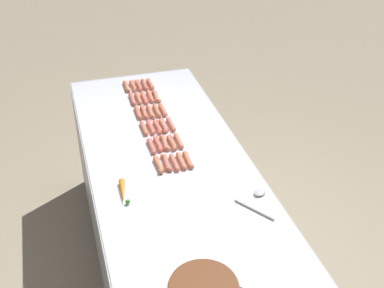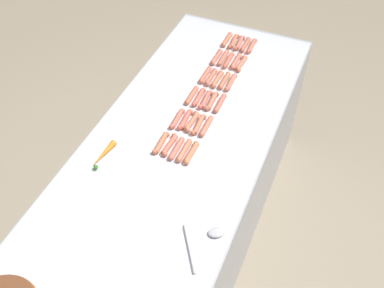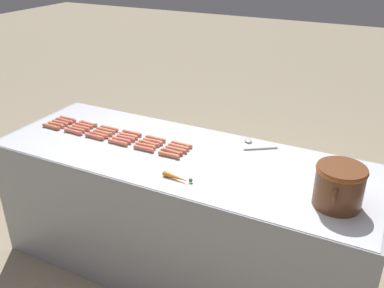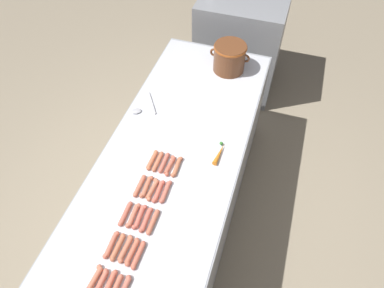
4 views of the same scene
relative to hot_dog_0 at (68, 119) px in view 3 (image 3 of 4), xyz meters
The scene contains 35 objects.
ground_plane 1.34m from the hot_dog_0, 84.37° to the left, with size 20.00×20.00×0.00m, color gray.
griddle_counter 1.10m from the hot_dog_0, 84.37° to the left, with size 0.86×2.42×0.87m.
hot_dog_0 is the anchor object (origin of this frame).
hot_dog_1 0.19m from the hot_dog_0, 89.23° to the left, with size 0.04×0.16×0.03m.
hot_dog_2 0.38m from the hot_dog_0, 89.67° to the left, with size 0.03×0.16×0.03m.
hot_dog_3 0.56m from the hot_dog_0, 90.28° to the left, with size 0.03×0.16×0.03m.
hot_dog_4 0.75m from the hot_dog_0, 89.98° to the left, with size 0.03×0.16×0.03m.
hot_dog_5 0.95m from the hot_dog_0, 89.96° to the left, with size 0.03×0.16×0.03m.
hot_dog_6 0.04m from the hot_dog_0, ahead, with size 0.03×0.16×0.03m.
hot_dog_7 0.19m from the hot_dog_0, 77.68° to the left, with size 0.03×0.16×0.03m.
hot_dog_8 0.38m from the hot_dog_0, 83.85° to the left, with size 0.03×0.16×0.03m.
hot_dog_9 0.57m from the hot_dog_0, 85.69° to the left, with size 0.03×0.16×0.03m.
hot_dog_10 0.76m from the hot_dog_0, 86.88° to the left, with size 0.04×0.16×0.03m.
hot_dog_11 0.95m from the hot_dog_0, 87.68° to the left, with size 0.03×0.16×0.03m.
hot_dog_12 0.08m from the hot_dog_0, ahead, with size 0.04×0.16×0.03m.
hot_dog_13 0.21m from the hot_dog_0, 66.66° to the left, with size 0.03×0.16×0.03m.
hot_dog_14 0.39m from the hot_dog_0, 77.91° to the left, with size 0.03×0.16×0.03m.
hot_dog_15 0.57m from the hot_dog_0, 82.04° to the left, with size 0.04×0.16×0.03m.
hot_dog_16 0.75m from the hot_dog_0, 83.84° to the left, with size 0.04×0.16×0.03m.
hot_dog_17 0.95m from the hot_dog_0, 85.34° to the left, with size 0.03×0.16×0.03m.
hot_dog_18 0.12m from the hot_dog_0, ahead, with size 0.04×0.16×0.03m.
hot_dog_19 0.22m from the hot_dog_0, 56.50° to the left, with size 0.03×0.16×0.03m.
hot_dog_20 0.40m from the hot_dog_0, 72.21° to the left, with size 0.03×0.16×0.03m.
hot_dog_21 0.58m from the hot_dog_0, 77.99° to the left, with size 0.03×0.16×0.03m.
hot_dog_22 0.76m from the hot_dog_0, 80.98° to the left, with size 0.03×0.16×0.03m.
hot_dog_23 0.95m from the hot_dog_0, 82.80° to the left, with size 0.04×0.16×0.03m.
hot_dog_24 0.16m from the hot_dog_0, ahead, with size 0.03×0.16×0.03m.
hot_dog_25 0.25m from the hot_dog_0, 49.85° to the left, with size 0.03×0.16×0.03m.
hot_dog_26 0.40m from the hot_dog_0, 66.89° to the left, with size 0.03×0.16×0.03m.
hot_dog_27 0.58m from the hot_dog_0, 74.06° to the left, with size 0.03×0.16×0.03m.
hot_dog_28 0.78m from the hot_dog_0, 78.17° to the left, with size 0.03×0.16×0.03m.
hot_dog_29 0.96m from the hot_dog_0, 80.23° to the left, with size 0.03×0.16×0.03m.
bean_pot 1.97m from the hot_dog_0, 83.20° to the left, with size 0.31×0.25×0.22m.
serving_spoon 1.36m from the hot_dog_0, 100.03° to the left, with size 0.18×0.24×0.02m.
carrot 1.19m from the hot_dog_0, 71.23° to the left, with size 0.05×0.18×0.03m.
Camera 3 is at (2.05, 1.11, 2.09)m, focal length 39.60 mm.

